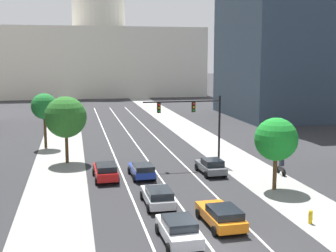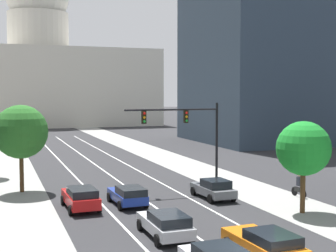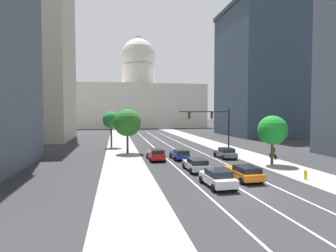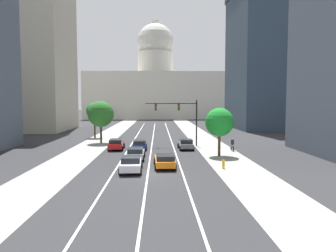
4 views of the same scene
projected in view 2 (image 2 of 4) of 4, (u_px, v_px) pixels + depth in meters
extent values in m
plane|color=#2B2B2D|center=(86.00, 158.00, 56.48)|extent=(400.00, 400.00, 0.00)
cube|color=gray|center=(8.00, 168.00, 48.82)|extent=(5.00, 130.00, 0.01)
cube|color=gray|center=(172.00, 160.00, 54.75)|extent=(5.00, 130.00, 0.01)
cube|color=white|center=(80.00, 182.00, 41.32)|extent=(0.16, 90.00, 0.01)
cube|color=white|center=(117.00, 180.00, 42.38)|extent=(0.16, 90.00, 0.01)
cube|color=white|center=(151.00, 178.00, 43.45)|extent=(0.16, 90.00, 0.01)
cube|color=#334251|center=(259.00, 35.00, 75.28)|extent=(18.66, 22.67, 33.30)
cube|color=beige|center=(39.00, 88.00, 113.98)|extent=(53.90, 23.57, 17.79)
cylinder|color=beige|center=(38.00, 31.00, 113.10)|extent=(13.94, 13.94, 8.48)
cube|color=#B2B5BA|center=(165.00, 225.00, 25.54)|extent=(1.81, 4.48, 0.57)
cube|color=black|center=(169.00, 218.00, 24.86)|extent=(1.66, 2.40, 0.49)
cylinder|color=black|center=(140.00, 225.00, 26.68)|extent=(0.22, 0.64, 0.64)
cylinder|color=black|center=(171.00, 222.00, 27.29)|extent=(0.22, 0.64, 0.64)
cylinder|color=black|center=(158.00, 241.00, 23.83)|extent=(0.22, 0.64, 0.64)
cylinder|color=black|center=(191.00, 237.00, 24.44)|extent=(0.22, 0.64, 0.64)
cube|color=#1E389E|center=(127.00, 196.00, 32.79)|extent=(1.88, 4.12, 0.57)
cube|color=black|center=(131.00, 191.00, 31.89)|extent=(1.68, 2.25, 0.48)
cylinder|color=black|center=(109.00, 197.00, 33.77)|extent=(0.24, 0.65, 0.64)
cylinder|color=black|center=(133.00, 195.00, 34.41)|extent=(0.24, 0.65, 0.64)
cylinder|color=black|center=(120.00, 206.00, 31.21)|extent=(0.24, 0.65, 0.64)
cylinder|color=black|center=(146.00, 203.00, 31.85)|extent=(0.24, 0.65, 0.64)
cube|color=orange|center=(263.00, 245.00, 22.23)|extent=(2.05, 4.73, 0.59)
cube|color=black|center=(272.00, 238.00, 21.51)|extent=(1.81, 2.41, 0.47)
cylinder|color=black|center=(228.00, 243.00, 23.37)|extent=(0.24, 0.65, 0.64)
cylinder|color=black|center=(261.00, 239.00, 24.07)|extent=(0.24, 0.65, 0.64)
cube|color=red|center=(80.00, 199.00, 31.65)|extent=(1.91, 4.51, 0.69)
cube|color=black|center=(82.00, 192.00, 31.01)|extent=(1.71, 2.49, 0.48)
cylinder|color=black|center=(63.00, 200.00, 32.77)|extent=(0.24, 0.65, 0.64)
cylinder|color=black|center=(89.00, 198.00, 33.41)|extent=(0.24, 0.65, 0.64)
cylinder|color=black|center=(71.00, 210.00, 29.94)|extent=(0.24, 0.65, 0.64)
cylinder|color=black|center=(99.00, 208.00, 30.59)|extent=(0.24, 0.65, 0.64)
cube|color=slate|center=(213.00, 190.00, 34.84)|extent=(1.88, 4.22, 0.56)
cube|color=black|center=(216.00, 184.00, 34.35)|extent=(1.68, 1.96, 0.55)
cylinder|color=black|center=(193.00, 191.00, 35.86)|extent=(0.24, 0.65, 0.64)
cylinder|color=black|center=(215.00, 189.00, 36.50)|extent=(0.24, 0.65, 0.64)
cylinder|color=black|center=(210.00, 199.00, 33.22)|extent=(0.24, 0.65, 0.64)
cylinder|color=black|center=(233.00, 197.00, 33.86)|extent=(0.24, 0.65, 0.64)
cylinder|color=black|center=(217.00, 146.00, 38.43)|extent=(0.20, 0.20, 6.81)
cylinder|color=black|center=(172.00, 110.00, 36.97)|extent=(7.54, 0.14, 0.14)
cube|color=black|center=(186.00, 117.00, 37.39)|extent=(0.32, 0.28, 0.96)
sphere|color=red|center=(187.00, 113.00, 37.23)|extent=(0.20, 0.20, 0.20)
sphere|color=orange|center=(187.00, 117.00, 37.25)|extent=(0.20, 0.20, 0.20)
sphere|color=green|center=(187.00, 121.00, 37.27)|extent=(0.20, 0.20, 0.20)
cube|color=black|center=(144.00, 117.00, 36.25)|extent=(0.32, 0.28, 0.96)
sphere|color=red|center=(144.00, 113.00, 36.09)|extent=(0.20, 0.20, 0.20)
sphere|color=orange|center=(144.00, 117.00, 36.11)|extent=(0.20, 0.20, 0.20)
sphere|color=green|center=(144.00, 121.00, 36.13)|extent=(0.20, 0.20, 0.20)
cylinder|color=black|center=(303.00, 194.00, 34.77)|extent=(0.08, 0.66, 0.66)
cylinder|color=black|center=(294.00, 191.00, 35.74)|extent=(0.08, 0.66, 0.66)
cube|color=black|center=(299.00, 190.00, 35.24)|extent=(0.10, 1.00, 0.36)
cube|color=#262833|center=(299.00, 181.00, 35.15)|extent=(0.37, 0.29, 0.64)
sphere|color=tan|center=(299.00, 175.00, 35.19)|extent=(0.22, 0.22, 0.22)
cylinder|color=#51381E|center=(22.00, 171.00, 37.02)|extent=(0.32, 0.32, 3.20)
sphere|color=#2A6C26|center=(21.00, 132.00, 36.82)|extent=(4.11, 4.11, 4.11)
cylinder|color=#51381E|center=(303.00, 190.00, 30.55)|extent=(0.32, 0.32, 2.91)
sphere|color=#1C8B2B|center=(303.00, 148.00, 30.38)|extent=(3.43, 3.43, 3.43)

